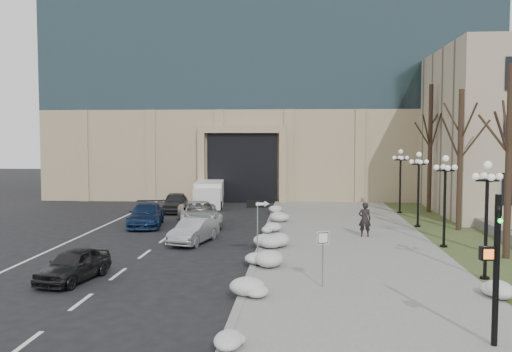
# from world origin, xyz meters

# --- Properties ---
(ground) EXTENTS (160.00, 160.00, 0.00)m
(ground) POSITION_xyz_m (0.00, 0.00, 0.00)
(ground) COLOR black
(ground) RESTS_ON ground
(sidewalk) EXTENTS (9.00, 40.00, 0.12)m
(sidewalk) POSITION_xyz_m (3.50, 14.00, 0.06)
(sidewalk) COLOR gray
(sidewalk) RESTS_ON ground
(curb) EXTENTS (0.30, 40.00, 0.14)m
(curb) POSITION_xyz_m (-1.00, 14.00, 0.07)
(curb) COLOR gray
(curb) RESTS_ON ground
(grass_strip) EXTENTS (4.00, 40.00, 0.10)m
(grass_strip) POSITION_xyz_m (10.00, 14.00, 0.05)
(grass_strip) COLOR #3D4B25
(grass_strip) RESTS_ON ground
(stone_wall) EXTENTS (0.50, 30.00, 0.70)m
(stone_wall) POSITION_xyz_m (12.00, 16.00, 0.35)
(stone_wall) COLOR slate
(stone_wall) RESTS_ON ground
(office_tower) EXTENTS (40.00, 24.70, 36.00)m
(office_tower) POSITION_xyz_m (-2.01, 43.58, 18.49)
(office_tower) COLOR tan
(office_tower) RESTS_ON ground
(car_a) EXTENTS (2.21, 4.00, 1.29)m
(car_a) POSITION_xyz_m (-7.89, 4.77, 0.64)
(car_a) COLOR black
(car_a) RESTS_ON ground
(car_b) EXTENTS (2.29, 4.24, 1.33)m
(car_b) POSITION_xyz_m (-4.65, 13.02, 0.66)
(car_b) COLOR #9A9DA1
(car_b) RESTS_ON ground
(car_c) EXTENTS (2.82, 5.27, 1.45)m
(car_c) POSITION_xyz_m (-8.75, 18.48, 0.73)
(car_c) COLOR navy
(car_c) RESTS_ON ground
(car_d) EXTENTS (3.88, 6.00, 1.54)m
(car_d) POSITION_xyz_m (-5.44, 18.97, 0.77)
(car_d) COLOR silver
(car_d) RESTS_ON ground
(car_e) EXTENTS (2.27, 4.55, 1.49)m
(car_e) POSITION_xyz_m (-8.40, 25.32, 0.74)
(car_e) COLOR #333238
(car_e) RESTS_ON ground
(pedestrian) EXTENTS (0.72, 0.48, 1.93)m
(pedestrian) POSITION_xyz_m (4.61, 15.15, 1.09)
(pedestrian) COLOR black
(pedestrian) RESTS_ON sidewalk
(box_truck) EXTENTS (2.78, 6.48, 2.00)m
(box_truck) POSITION_xyz_m (-6.40, 28.88, 0.97)
(box_truck) COLOR silver
(box_truck) RESTS_ON ground
(one_way_sign) EXTENTS (1.06, 0.41, 2.84)m
(one_way_sign) POSITION_xyz_m (-0.73, 8.72, 2.34)
(one_way_sign) COLOR slate
(one_way_sign) RESTS_ON ground
(keep_sign) EXTENTS (0.46, 0.17, 2.20)m
(keep_sign) POSITION_xyz_m (1.87, 4.20, 1.62)
(keep_sign) COLOR slate
(keep_sign) RESTS_ON ground
(traffic_signal) EXTENTS (0.71, 0.95, 4.19)m
(traffic_signal) POSITION_xyz_m (6.20, -1.41, 2.08)
(traffic_signal) COLOR black
(traffic_signal) RESTS_ON ground
(snow_clump_a) EXTENTS (1.10, 1.60, 0.36)m
(snow_clump_a) POSITION_xyz_m (-0.89, -1.83, 0.30)
(snow_clump_a) COLOR silver
(snow_clump_a) RESTS_ON sidewalk
(snow_clump_b) EXTENTS (1.10, 1.60, 0.36)m
(snow_clump_b) POSITION_xyz_m (-0.42, 2.53, 0.30)
(snow_clump_b) COLOR silver
(snow_clump_b) RESTS_ON sidewalk
(snow_clump_c) EXTENTS (1.10, 1.60, 0.36)m
(snow_clump_c) POSITION_xyz_m (-0.54, 7.47, 0.30)
(snow_clump_c) COLOR silver
(snow_clump_c) RESTS_ON sidewalk
(snow_clump_d) EXTENTS (1.10, 1.60, 0.36)m
(snow_clump_d) POSITION_xyz_m (-0.35, 11.71, 0.30)
(snow_clump_d) COLOR silver
(snow_clump_d) RESTS_ON sidewalk
(snow_clump_e) EXTENTS (1.10, 1.60, 0.36)m
(snow_clump_e) POSITION_xyz_m (-0.67, 16.28, 0.30)
(snow_clump_e) COLOR silver
(snow_clump_e) RESTS_ON sidewalk
(snow_clump_f) EXTENTS (1.10, 1.60, 0.36)m
(snow_clump_f) POSITION_xyz_m (-0.33, 20.59, 0.30)
(snow_clump_f) COLOR silver
(snow_clump_f) RESTS_ON sidewalk
(snow_clump_g) EXTENTS (1.10, 1.60, 0.36)m
(snow_clump_g) POSITION_xyz_m (-0.61, 25.13, 0.30)
(snow_clump_g) COLOR silver
(snow_clump_g) RESTS_ON sidewalk
(snow_clump_h) EXTENTS (1.10, 1.60, 0.36)m
(snow_clump_h) POSITION_xyz_m (7.69, 3.35, 0.30)
(snow_clump_h) COLOR silver
(snow_clump_h) RESTS_ON sidewalk
(lamppost_a) EXTENTS (1.18, 1.18, 4.76)m
(lamppost_a) POSITION_xyz_m (8.30, 6.00, 3.07)
(lamppost_a) COLOR black
(lamppost_a) RESTS_ON ground
(lamppost_b) EXTENTS (1.18, 1.18, 4.76)m
(lamppost_b) POSITION_xyz_m (8.30, 12.50, 3.07)
(lamppost_b) COLOR black
(lamppost_b) RESTS_ON ground
(lamppost_c) EXTENTS (1.18, 1.18, 4.76)m
(lamppost_c) POSITION_xyz_m (8.30, 19.00, 3.07)
(lamppost_c) COLOR black
(lamppost_c) RESTS_ON ground
(lamppost_d) EXTENTS (1.18, 1.18, 4.76)m
(lamppost_d) POSITION_xyz_m (8.30, 25.50, 3.07)
(lamppost_d) COLOR black
(lamppost_d) RESTS_ON ground
(tree_near) EXTENTS (3.20, 3.20, 9.00)m
(tree_near) POSITION_xyz_m (10.50, 10.00, 5.83)
(tree_near) COLOR black
(tree_near) RESTS_ON ground
(tree_mid) EXTENTS (3.20, 3.20, 8.50)m
(tree_mid) POSITION_xyz_m (10.50, 18.00, 5.50)
(tree_mid) COLOR black
(tree_mid) RESTS_ON ground
(tree_far) EXTENTS (3.20, 3.20, 9.50)m
(tree_far) POSITION_xyz_m (10.50, 26.00, 6.15)
(tree_far) COLOR black
(tree_far) RESTS_ON ground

